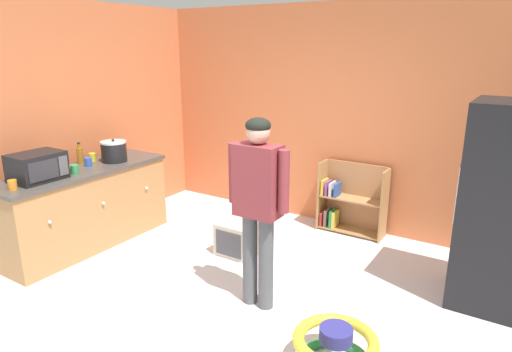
{
  "coord_description": "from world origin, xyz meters",
  "views": [
    {
      "loc": [
        1.97,
        -2.78,
        2.2
      ],
      "look_at": [
        -0.11,
        0.48,
        1.07
      ],
      "focal_mm": 31.41,
      "sensor_mm": 36.0,
      "label": 1
    }
  ],
  "objects_px": {
    "amber_bottle": "(80,155)",
    "blue_cup": "(88,162)",
    "bookshelf": "(349,203)",
    "baby_walker": "(335,348)",
    "crock_pot": "(114,151)",
    "yellow_cup": "(93,157)",
    "standing_person": "(258,198)",
    "green_cup": "(75,169)",
    "microwave": "(37,167)",
    "banana_bunch": "(71,167)",
    "orange_cup": "(13,185)",
    "refrigerator": "(507,208)",
    "kitchen_counter": "(86,207)",
    "teal_cup": "(105,154)",
    "pet_carrier": "(243,235)"
  },
  "relations": [
    {
      "from": "refrigerator",
      "to": "standing_person",
      "type": "height_order",
      "value": "refrigerator"
    },
    {
      "from": "refrigerator",
      "to": "microwave",
      "type": "distance_m",
      "value": 4.36
    },
    {
      "from": "teal_cup",
      "to": "blue_cup",
      "type": "xyz_separation_m",
      "value": [
        0.15,
        -0.35,
        0.0
      ]
    },
    {
      "from": "amber_bottle",
      "to": "blue_cup",
      "type": "distance_m",
      "value": 0.18
    },
    {
      "from": "crock_pot",
      "to": "amber_bottle",
      "type": "bearing_deg",
      "value": -132.25
    },
    {
      "from": "standing_person",
      "to": "orange_cup",
      "type": "height_order",
      "value": "standing_person"
    },
    {
      "from": "bookshelf",
      "to": "blue_cup",
      "type": "xyz_separation_m",
      "value": [
        -2.39,
        -1.85,
        0.58
      ]
    },
    {
      "from": "standing_person",
      "to": "crock_pot",
      "type": "xyz_separation_m",
      "value": [
        -2.26,
        0.43,
        0.03
      ]
    },
    {
      "from": "refrigerator",
      "to": "bookshelf",
      "type": "height_order",
      "value": "refrigerator"
    },
    {
      "from": "bookshelf",
      "to": "standing_person",
      "type": "relative_size",
      "value": 0.51
    },
    {
      "from": "pet_carrier",
      "to": "blue_cup",
      "type": "relative_size",
      "value": 5.81
    },
    {
      "from": "refrigerator",
      "to": "baby_walker",
      "type": "distance_m",
      "value": 1.91
    },
    {
      "from": "green_cup",
      "to": "blue_cup",
      "type": "bearing_deg",
      "value": 117.06
    },
    {
      "from": "kitchen_counter",
      "to": "amber_bottle",
      "type": "height_order",
      "value": "amber_bottle"
    },
    {
      "from": "bookshelf",
      "to": "baby_walker",
      "type": "height_order",
      "value": "bookshelf"
    },
    {
      "from": "standing_person",
      "to": "green_cup",
      "type": "bearing_deg",
      "value": -175.99
    },
    {
      "from": "yellow_cup",
      "to": "baby_walker",
      "type": "bearing_deg",
      "value": -11.72
    },
    {
      "from": "baby_walker",
      "to": "refrigerator",
      "type": "bearing_deg",
      "value": 61.22
    },
    {
      "from": "microwave",
      "to": "orange_cup",
      "type": "xyz_separation_m",
      "value": [
        0.09,
        -0.32,
        -0.09
      ]
    },
    {
      "from": "yellow_cup",
      "to": "crock_pot",
      "type": "bearing_deg",
      "value": 30.65
    },
    {
      "from": "kitchen_counter",
      "to": "microwave",
      "type": "bearing_deg",
      "value": -88.49
    },
    {
      "from": "crock_pot",
      "to": "yellow_cup",
      "type": "bearing_deg",
      "value": -149.35
    },
    {
      "from": "kitchen_counter",
      "to": "microwave",
      "type": "xyz_separation_m",
      "value": [
        0.01,
        -0.51,
        0.59
      ]
    },
    {
      "from": "standing_person",
      "to": "microwave",
      "type": "xyz_separation_m",
      "value": [
        -2.29,
        -0.5,
        0.05
      ]
    },
    {
      "from": "yellow_cup",
      "to": "standing_person",
      "type": "bearing_deg",
      "value": -6.9
    },
    {
      "from": "kitchen_counter",
      "to": "amber_bottle",
      "type": "bearing_deg",
      "value": 144.12
    },
    {
      "from": "crock_pot",
      "to": "banana_bunch",
      "type": "relative_size",
      "value": 1.86
    },
    {
      "from": "standing_person",
      "to": "yellow_cup",
      "type": "xyz_separation_m",
      "value": [
        -2.48,
        0.3,
        -0.05
      ]
    },
    {
      "from": "teal_cup",
      "to": "bookshelf",
      "type": "bearing_deg",
      "value": 30.57
    },
    {
      "from": "refrigerator",
      "to": "blue_cup",
      "type": "xyz_separation_m",
      "value": [
        -4.08,
        -1.02,
        0.06
      ]
    },
    {
      "from": "baby_walker",
      "to": "teal_cup",
      "type": "relative_size",
      "value": 6.36
    },
    {
      "from": "yellow_cup",
      "to": "orange_cup",
      "type": "bearing_deg",
      "value": -76.23
    },
    {
      "from": "baby_walker",
      "to": "banana_bunch",
      "type": "distance_m",
      "value": 3.38
    },
    {
      "from": "green_cup",
      "to": "teal_cup",
      "type": "distance_m",
      "value": 0.7
    },
    {
      "from": "orange_cup",
      "to": "microwave",
      "type": "bearing_deg",
      "value": 105.15
    },
    {
      "from": "refrigerator",
      "to": "pet_carrier",
      "type": "distance_m",
      "value": 2.58
    },
    {
      "from": "microwave",
      "to": "standing_person",
      "type": "bearing_deg",
      "value": 12.26
    },
    {
      "from": "refrigerator",
      "to": "baby_walker",
      "type": "bearing_deg",
      "value": -118.78
    },
    {
      "from": "pet_carrier",
      "to": "amber_bottle",
      "type": "height_order",
      "value": "amber_bottle"
    },
    {
      "from": "microwave",
      "to": "banana_bunch",
      "type": "relative_size",
      "value": 3.03
    },
    {
      "from": "bookshelf",
      "to": "amber_bottle",
      "type": "height_order",
      "value": "amber_bottle"
    },
    {
      "from": "kitchen_counter",
      "to": "amber_bottle",
      "type": "relative_size",
      "value": 7.93
    },
    {
      "from": "orange_cup",
      "to": "blue_cup",
      "type": "xyz_separation_m",
      "value": [
        -0.13,
        0.94,
        0.0
      ]
    },
    {
      "from": "amber_bottle",
      "to": "yellow_cup",
      "type": "xyz_separation_m",
      "value": [
        0.03,
        0.14,
        -0.05
      ]
    },
    {
      "from": "standing_person",
      "to": "yellow_cup",
      "type": "relative_size",
      "value": 17.45
    },
    {
      "from": "microwave",
      "to": "crock_pot",
      "type": "bearing_deg",
      "value": 87.84
    },
    {
      "from": "amber_bottle",
      "to": "orange_cup",
      "type": "xyz_separation_m",
      "value": [
        0.3,
        -0.97,
        -0.05
      ]
    },
    {
      "from": "kitchen_counter",
      "to": "bookshelf",
      "type": "distance_m",
      "value": 3.08
    },
    {
      "from": "baby_walker",
      "to": "orange_cup",
      "type": "relative_size",
      "value": 6.36
    },
    {
      "from": "baby_walker",
      "to": "standing_person",
      "type": "bearing_deg",
      "value": 155.94
    }
  ]
}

